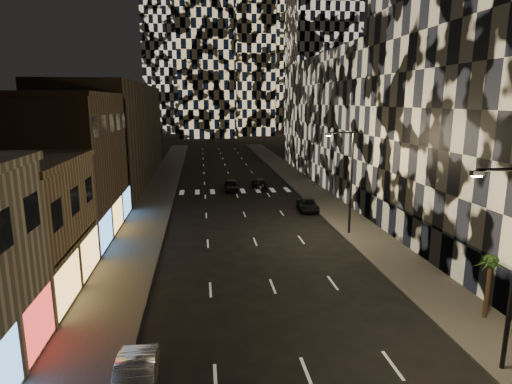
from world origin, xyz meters
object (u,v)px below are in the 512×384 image
object	(u,v)px
car_dark_oncoming	(259,183)
palm_tree	(490,267)
car_silver_parked	(135,382)
car_dark_midlane	(232,186)
streetlight_far	(349,175)
streetlight_near	(511,257)
car_dark_rightlane	(308,205)

from	to	relation	value
car_dark_oncoming	palm_tree	size ratio (longest dim) A/B	1.25
car_silver_parked	car_dark_midlane	bearing A→B (deg)	79.04
streetlight_far	car_silver_parked	distance (m)	25.60
car_dark_midlane	streetlight_near	bearing A→B (deg)	-77.23
streetlight_near	car_dark_oncoming	bearing A→B (deg)	96.61
streetlight_far	car_dark_oncoming	distance (m)	22.92
car_dark_rightlane	palm_tree	distance (m)	24.74
car_dark_midlane	palm_tree	distance (m)	37.33
car_dark_rightlane	streetlight_far	bearing A→B (deg)	-74.95
car_dark_oncoming	streetlight_far	bearing A→B (deg)	100.86
car_dark_oncoming	car_dark_rightlane	distance (m)	13.69
streetlight_near	car_dark_midlane	world-z (taller)	streetlight_near
streetlight_far	car_dark_rightlane	xyz separation A→B (m)	(-1.35, 8.66, -4.74)
streetlight_far	car_dark_rightlane	world-z (taller)	streetlight_far
streetlight_far	car_dark_midlane	xyz separation A→B (m)	(-8.85, 19.84, -4.57)
car_dark_midlane	car_dark_oncoming	distance (m)	4.50
car_dark_midlane	palm_tree	size ratio (longest dim) A/B	1.31
car_silver_parked	car_dark_rightlane	xyz separation A→B (m)	(14.20, 28.47, -0.13)
streetlight_near	streetlight_far	size ratio (longest dim) A/B	1.00
car_dark_rightlane	palm_tree	world-z (taller)	palm_tree
streetlight_near	streetlight_far	world-z (taller)	same
streetlight_near	car_silver_parked	world-z (taller)	streetlight_near
streetlight_far	car_silver_parked	size ratio (longest dim) A/B	1.98
streetlight_near	palm_tree	size ratio (longest dim) A/B	2.57
car_dark_midlane	car_dark_oncoming	size ratio (longest dim) A/B	1.05
car_dark_midlane	car_dark_rightlane	world-z (taller)	car_dark_midlane
car_dark_oncoming	palm_tree	bearing A→B (deg)	99.34
palm_tree	streetlight_near	bearing A→B (deg)	-119.29
streetlight_far	palm_tree	size ratio (longest dim) A/B	2.57
car_silver_parked	car_dark_midlane	distance (m)	40.21
palm_tree	streetlight_far	bearing A→B (deg)	98.82
car_silver_parked	car_dark_rightlane	size ratio (longest dim) A/B	1.02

